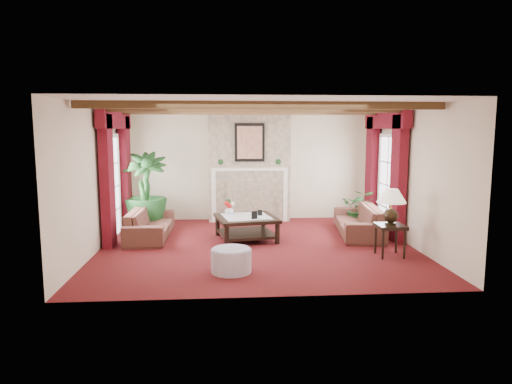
{
  "coord_description": "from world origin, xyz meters",
  "views": [
    {
      "loc": [
        -0.65,
        -8.67,
        2.26
      ],
      "look_at": [
        0.01,
        0.4,
        1.01
      ],
      "focal_mm": 32.0,
      "sensor_mm": 36.0,
      "label": 1
    }
  ],
  "objects": [
    {
      "name": "book",
      "position": [
        0.06,
        0.23,
        0.63
      ],
      "size": [
        0.24,
        0.22,
        0.3
      ],
      "primitive_type": "imported",
      "rotation": [
        0.0,
        0.0,
        0.57
      ],
      "color": "black",
      "rests_on": "coffee_table"
    },
    {
      "name": "table_lamp",
      "position": [
        2.33,
        -0.88,
        0.91
      ],
      "size": [
        0.52,
        0.52,
        0.66
      ],
      "primitive_type": null,
      "color": "black",
      "rests_on": "side_table"
    },
    {
      "name": "small_plant",
      "position": [
        2.54,
        1.66,
        0.34
      ],
      "size": [
        1.42,
        1.44,
        0.68
      ],
      "primitive_type": "imported",
      "rotation": [
        0.0,
        0.0,
        -0.41
      ],
      "color": "black",
      "rests_on": "ground"
    },
    {
      "name": "left_wall",
      "position": [
        -3.0,
        0.0,
        1.35
      ],
      "size": [
        0.02,
        5.5,
        2.7
      ],
      "primitive_type": "cube",
      "color": "beige",
      "rests_on": "ground"
    },
    {
      "name": "sofa_left",
      "position": [
        -2.19,
        0.91,
        0.4
      ],
      "size": [
        2.04,
        0.61,
        0.8
      ],
      "primitive_type": "imported",
      "rotation": [
        0.0,
        0.0,
        1.57
      ],
      "color": "black",
      "rests_on": "ground"
    },
    {
      "name": "potted_palm",
      "position": [
        -2.42,
        1.75,
        0.49
      ],
      "size": [
        1.18,
        1.86,
        0.98
      ],
      "primitive_type": "imported",
      "rotation": [
        0.0,
        0.0,
        0.06
      ],
      "color": "black",
      "rests_on": "ground"
    },
    {
      "name": "photo_frame_a",
      "position": [
        -0.03,
        0.24,
        0.56
      ],
      "size": [
        0.12,
        0.07,
        0.17
      ],
      "primitive_type": null,
      "rotation": [
        0.0,
        0.0,
        0.42
      ],
      "color": "black",
      "rests_on": "coffee_table"
    },
    {
      "name": "back_wall",
      "position": [
        0.0,
        2.75,
        1.35
      ],
      "size": [
        6.0,
        0.02,
        2.7
      ],
      "primitive_type": "cube",
      "color": "beige",
      "rests_on": "ground"
    },
    {
      "name": "floor",
      "position": [
        0.0,
        0.0,
        0.0
      ],
      "size": [
        6.0,
        6.0,
        0.0
      ],
      "primitive_type": "plane",
      "color": "#460C10",
      "rests_on": "ground"
    },
    {
      "name": "curtains_left",
      "position": [
        -2.86,
        1.0,
        2.55
      ],
      "size": [
        0.2,
        2.4,
        2.55
      ],
      "primitive_type": null,
      "color": "#430912",
      "rests_on": "ground"
    },
    {
      "name": "ceiling",
      "position": [
        0.0,
        0.0,
        2.7
      ],
      "size": [
        6.0,
        6.0,
        0.0
      ],
      "primitive_type": "plane",
      "rotation": [
        3.14,
        0.0,
        0.0
      ],
      "color": "white",
      "rests_on": "floor"
    },
    {
      "name": "curtains_right",
      "position": [
        2.86,
        1.0,
        2.55
      ],
      "size": [
        0.2,
        2.4,
        2.55
      ],
      "primitive_type": null,
      "color": "#430912",
      "rests_on": "ground"
    },
    {
      "name": "right_wall",
      "position": [
        3.0,
        0.0,
        1.35
      ],
      "size": [
        0.02,
        5.5,
        2.7
      ],
      "primitive_type": "cube",
      "color": "beige",
      "rests_on": "ground"
    },
    {
      "name": "flower_vase",
      "position": [
        -0.52,
        0.83,
        0.57
      ],
      "size": [
        0.32,
        0.32,
        0.18
      ],
      "primitive_type": "imported",
      "rotation": [
        0.0,
        0.0,
        0.39
      ],
      "color": "silver",
      "rests_on": "coffee_table"
    },
    {
      "name": "french_door_right",
      "position": [
        2.97,
        1.0,
        2.13
      ],
      "size": [
        0.1,
        1.1,
        2.16
      ],
      "primitive_type": null,
      "color": "white",
      "rests_on": "ground"
    },
    {
      "name": "sofa_right",
      "position": [
        2.27,
        0.82,
        0.41
      ],
      "size": [
        2.28,
        1.17,
        0.83
      ],
      "primitive_type": "imported",
      "rotation": [
        0.0,
        0.0,
        -1.7
      ],
      "color": "black",
      "rests_on": "ground"
    },
    {
      "name": "coffee_table",
      "position": [
        -0.18,
        0.54,
        0.24
      ],
      "size": [
        1.37,
        1.37,
        0.48
      ],
      "primitive_type": null,
      "rotation": [
        0.0,
        0.0,
        0.18
      ],
      "color": "black",
      "rests_on": "ground"
    },
    {
      "name": "fireplace",
      "position": [
        0.0,
        2.55,
        2.7
      ],
      "size": [
        2.0,
        0.52,
        2.7
      ],
      "primitive_type": null,
      "color": "tan",
      "rests_on": "ground"
    },
    {
      "name": "ceiling_beams",
      "position": [
        0.0,
        0.0,
        2.64
      ],
      "size": [
        6.0,
        3.0,
        0.12
      ],
      "primitive_type": null,
      "color": "#3A2412",
      "rests_on": "ceiling"
    },
    {
      "name": "french_door_left",
      "position": [
        -2.97,
        1.0,
        2.13
      ],
      "size": [
        0.1,
        1.1,
        2.16
      ],
      "primitive_type": null,
      "color": "white",
      "rests_on": "ground"
    },
    {
      "name": "ottoman",
      "position": [
        -0.53,
        -1.62,
        0.19
      ],
      "size": [
        0.64,
        0.64,
        0.37
      ],
      "primitive_type": "cylinder",
      "color": "#978EA1",
      "rests_on": "ground"
    },
    {
      "name": "side_table",
      "position": [
        2.33,
        -0.88,
        0.29
      ],
      "size": [
        0.49,
        0.49,
        0.58
      ],
      "primitive_type": null,
      "rotation": [
        0.0,
        0.0,
        0.0
      ],
      "color": "black",
      "rests_on": "ground"
    },
    {
      "name": "photo_frame_b",
      "position": [
        0.11,
        0.6,
        0.54
      ],
      "size": [
        0.1,
        0.05,
        0.13
      ],
      "primitive_type": null,
      "rotation": [
        0.0,
        0.0,
        -0.34
      ],
      "color": "black",
      "rests_on": "coffee_table"
    }
  ]
}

